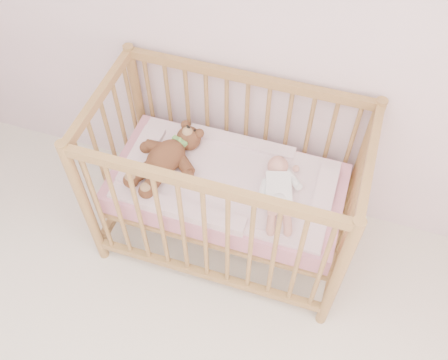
% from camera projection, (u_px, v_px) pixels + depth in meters
% --- Properties ---
extents(wall_back, '(4.00, 0.02, 2.70)m').
position_uv_depth(wall_back, '(251.00, 2.00, 2.20)').
color(wall_back, silver).
rests_on(wall_back, floor).
extents(crib, '(1.36, 0.76, 1.00)m').
position_uv_depth(crib, '(227.00, 186.00, 2.65)').
color(crib, '#AA7B48').
rests_on(crib, floor).
extents(mattress, '(1.22, 0.62, 0.13)m').
position_uv_depth(mattress, '(227.00, 188.00, 2.66)').
color(mattress, pink).
rests_on(mattress, crib).
extents(blanket, '(1.10, 0.58, 0.06)m').
position_uv_depth(blanket, '(227.00, 180.00, 2.60)').
color(blanket, pink).
rests_on(blanket, mattress).
extents(baby, '(0.35, 0.53, 0.12)m').
position_uv_depth(baby, '(279.00, 187.00, 2.48)').
color(baby, white).
rests_on(baby, blanket).
extents(teddy_bear, '(0.53, 0.62, 0.15)m').
position_uv_depth(teddy_bear, '(166.00, 157.00, 2.58)').
color(teddy_bear, brown).
rests_on(teddy_bear, blanket).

